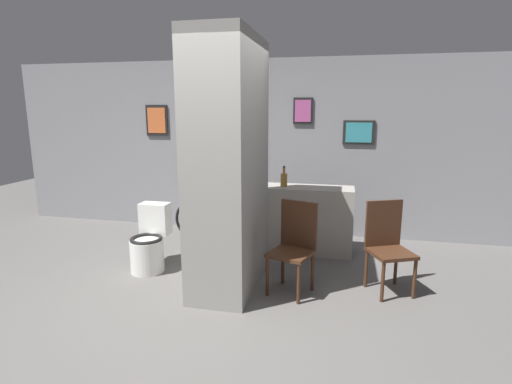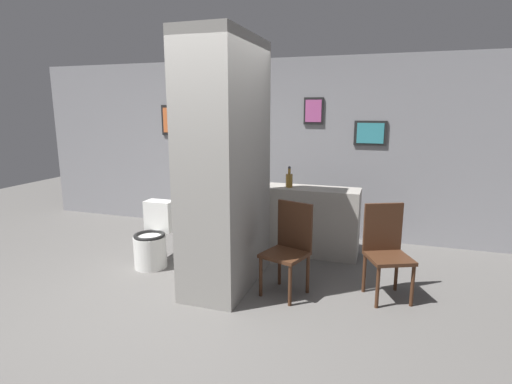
{
  "view_description": "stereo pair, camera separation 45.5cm",
  "coord_description": "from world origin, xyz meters",
  "px_view_note": "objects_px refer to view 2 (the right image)",
  "views": [
    {
      "loc": [
        1.3,
        -3.32,
        1.88
      ],
      "look_at": [
        0.34,
        1.04,
        0.95
      ],
      "focal_mm": 28.0,
      "sensor_mm": 36.0,
      "label": 1
    },
    {
      "loc": [
        1.74,
        -3.19,
        1.88
      ],
      "look_at": [
        0.34,
        1.04,
        0.95
      ],
      "focal_mm": 28.0,
      "sensor_mm": 36.0,
      "label": 2
    }
  ],
  "objects_px": {
    "chair_near_pillar": "(289,245)",
    "bicycle": "(236,220)",
    "chair_by_doorway": "(386,248)",
    "bottle_tall": "(289,180)",
    "toilet": "(153,240)"
  },
  "relations": [
    {
      "from": "chair_near_pillar",
      "to": "bottle_tall",
      "type": "distance_m",
      "value": 1.28
    },
    {
      "from": "toilet",
      "to": "bottle_tall",
      "type": "distance_m",
      "value": 1.86
    },
    {
      "from": "bottle_tall",
      "to": "toilet",
      "type": "bearing_deg",
      "value": -146.56
    },
    {
      "from": "chair_near_pillar",
      "to": "chair_by_doorway",
      "type": "xyz_separation_m",
      "value": [
        0.95,
        0.23,
        0.0
      ]
    },
    {
      "from": "bicycle",
      "to": "bottle_tall",
      "type": "height_order",
      "value": "bottle_tall"
    },
    {
      "from": "chair_near_pillar",
      "to": "bicycle",
      "type": "distance_m",
      "value": 1.75
    },
    {
      "from": "chair_near_pillar",
      "to": "chair_by_doorway",
      "type": "relative_size",
      "value": 1.0
    },
    {
      "from": "toilet",
      "to": "chair_near_pillar",
      "type": "distance_m",
      "value": 1.76
    },
    {
      "from": "toilet",
      "to": "chair_by_doorway",
      "type": "relative_size",
      "value": 0.81
    },
    {
      "from": "chair_near_pillar",
      "to": "bottle_tall",
      "type": "relative_size",
      "value": 3.45
    },
    {
      "from": "chair_by_doorway",
      "to": "bicycle",
      "type": "relative_size",
      "value": 0.59
    },
    {
      "from": "chair_by_doorway",
      "to": "bottle_tall",
      "type": "relative_size",
      "value": 3.45
    },
    {
      "from": "chair_by_doorway",
      "to": "bottle_tall",
      "type": "bearing_deg",
      "value": 118.85
    },
    {
      "from": "toilet",
      "to": "bottle_tall",
      "type": "height_order",
      "value": "bottle_tall"
    },
    {
      "from": "bicycle",
      "to": "bottle_tall",
      "type": "relative_size",
      "value": 5.84
    }
  ]
}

